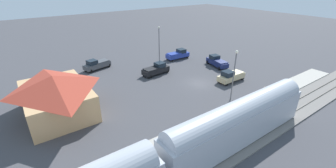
# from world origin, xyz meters

# --- Properties ---
(ground_plane) EXTENTS (200.00, 200.00, 0.00)m
(ground_plane) POSITION_xyz_m (0.00, 0.00, 0.00)
(ground_plane) COLOR #424247
(railway_track) EXTENTS (4.80, 70.00, 0.30)m
(railway_track) POSITION_xyz_m (-14.00, 0.00, 0.09)
(railway_track) COLOR slate
(railway_track) RESTS_ON ground
(platform) EXTENTS (3.20, 46.00, 0.30)m
(platform) POSITION_xyz_m (-10.00, 0.00, 0.15)
(platform) COLOR #A8A399
(platform) RESTS_ON ground
(station_building) EXTENTS (11.92, 8.57, 5.51)m
(station_building) POSITION_xyz_m (4.00, 22.00, 2.86)
(station_building) COLOR tan
(station_building) RESTS_ON ground
(pedestrian_on_platform) EXTENTS (0.36, 0.36, 1.71)m
(pedestrian_on_platform) POSITION_xyz_m (-9.78, -4.27, 1.28)
(pedestrian_on_platform) COLOR brown
(pedestrian_on_platform) RESTS_ON platform
(pickup_tan) EXTENTS (1.97, 5.40, 2.14)m
(pickup_tan) POSITION_xyz_m (-2.59, -5.26, 1.03)
(pickup_tan) COLOR #C6B284
(pickup_tan) RESTS_ON ground
(pickup_black) EXTENTS (2.52, 5.58, 2.14)m
(pickup_black) POSITION_xyz_m (7.95, 3.75, 1.03)
(pickup_black) COLOR black
(pickup_black) RESTS_ON ground
(pickup_navy) EXTENTS (5.67, 3.26, 2.14)m
(pickup_navy) POSITION_xyz_m (4.32, -9.01, 1.03)
(pickup_navy) COLOR navy
(pickup_navy) RESTS_ON ground
(pickup_blue) EXTENTS (2.14, 5.46, 2.14)m
(pickup_blue) POSITION_xyz_m (12.91, -5.36, 1.03)
(pickup_blue) COLOR #283D9E
(pickup_blue) RESTS_ON ground
(pickup_charcoal) EXTENTS (3.17, 5.71, 2.14)m
(pickup_charcoal) POSITION_xyz_m (17.20, 12.16, 1.03)
(pickup_charcoal) COLOR #47494F
(pickup_charcoal) RESTS_ON ground
(light_pole_near_platform) EXTENTS (0.44, 0.44, 7.79)m
(light_pole_near_platform) POSITION_xyz_m (-7.20, 0.12, 4.90)
(light_pole_near_platform) COLOR #515156
(light_pole_near_platform) RESTS_ON ground
(light_pole_lot_center) EXTENTS (0.44, 0.44, 8.15)m
(light_pole_lot_center) POSITION_xyz_m (11.81, 0.48, 5.09)
(light_pole_lot_center) COLOR #515156
(light_pole_lot_center) RESTS_ON ground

